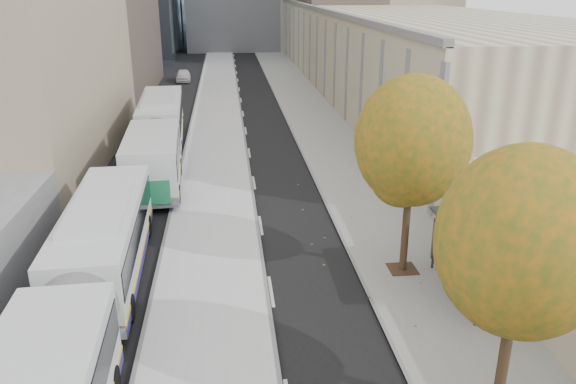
{
  "coord_description": "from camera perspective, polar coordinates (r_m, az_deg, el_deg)",
  "views": [
    {
      "loc": [
        -2.99,
        -5.93,
        10.59
      ],
      "look_at": [
        -0.63,
        15.64,
        2.5
      ],
      "focal_mm": 35.0,
      "sensor_mm": 36.0,
      "label": 1
    }
  ],
  "objects": [
    {
      "name": "distant_car",
      "position": [
        66.59,
        -10.59,
        11.55
      ],
      "size": [
        1.76,
        4.05,
        1.36
      ],
      "primitive_type": "imported",
      "rotation": [
        0.0,
        0.0,
        0.04
      ],
      "color": "silver",
      "rests_on": "ground"
    },
    {
      "name": "bus_shelter",
      "position": [
        20.76,
        19.14,
        -4.63
      ],
      "size": [
        1.9,
        4.4,
        2.53
      ],
      "color": "#383A3F",
      "rests_on": "sidewalk"
    },
    {
      "name": "bus_platform",
      "position": [
        42.27,
        -7.3,
        5.88
      ],
      "size": [
        4.25,
        150.0,
        0.15
      ],
      "primitive_type": "cube",
      "color": "silver",
      "rests_on": "ground"
    },
    {
      "name": "bus_near",
      "position": [
        18.85,
        -19.87,
        -9.43
      ],
      "size": [
        3.17,
        17.5,
        2.9
      ],
      "rotation": [
        0.0,
        0.0,
        0.04
      ],
      "color": "silver",
      "rests_on": "ground"
    },
    {
      "name": "building_tan",
      "position": [
        72.63,
        8.82,
        15.01
      ],
      "size": [
        18.0,
        92.0,
        8.0
      ],
      "primitive_type": "cube",
      "color": "gray",
      "rests_on": "ground"
    },
    {
      "name": "bus_far",
      "position": [
        36.36,
        -13.02,
        5.78
      ],
      "size": [
        3.73,
        18.87,
        3.13
      ],
      "rotation": [
        0.0,
        0.0,
        0.05
      ],
      "color": "silver",
      "rests_on": "ground"
    },
    {
      "name": "tree_c",
      "position": [
        20.74,
        12.55,
        5.04
      ],
      "size": [
        4.2,
        4.2,
        7.28
      ],
      "color": "black",
      "rests_on": "sidewalk"
    },
    {
      "name": "sidewalk",
      "position": [
        42.86,
        3.51,
        6.16
      ],
      "size": [
        4.75,
        150.0,
        0.08
      ],
      "primitive_type": "cube",
      "color": "gray",
      "rests_on": "ground"
    },
    {
      "name": "tree_b",
      "position": [
        13.92,
        22.74,
        -4.77
      ],
      "size": [
        4.0,
        4.0,
        6.97
      ],
      "color": "black",
      "rests_on": "sidewalk"
    }
  ]
}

